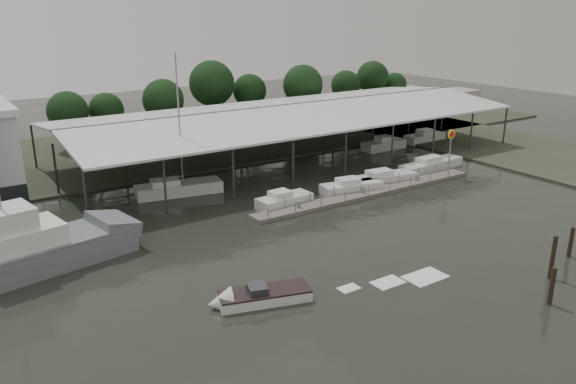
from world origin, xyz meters
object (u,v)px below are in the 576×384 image
white_sailboat (178,188)px  speedboat_underway (256,297)px  grey_trawler (24,252)px  shell_fuel_sign (451,144)px

white_sailboat → speedboat_underway: bearing=-90.9°
speedboat_underway → grey_trawler: bearing=-32.1°
grey_trawler → white_sailboat: white_sailboat is taller
grey_trawler → white_sailboat: bearing=22.8°
grey_trawler → speedboat_underway: grey_trawler is taller
shell_fuel_sign → grey_trawler: 45.18m
shell_fuel_sign → speedboat_underway: shell_fuel_sign is taller
white_sailboat → grey_trawler: bearing=-136.6°
shell_fuel_sign → speedboat_underway: 35.93m
grey_trawler → white_sailboat: size_ratio=1.18×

